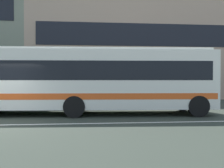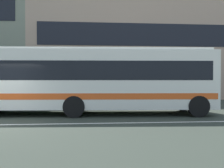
{
  "view_description": "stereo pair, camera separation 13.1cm",
  "coord_description": "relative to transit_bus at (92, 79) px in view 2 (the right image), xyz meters",
  "views": [
    {
      "loc": [
        3.92,
        -9.52,
        1.71
      ],
      "look_at": [
        5.07,
        2.79,
        1.52
      ],
      "focal_mm": 38.52,
      "sensor_mm": 36.0,
      "label": 1
    },
    {
      "loc": [
        4.05,
        -9.53,
        1.71
      ],
      "look_at": [
        5.07,
        2.79,
        1.52
      ],
      "focal_mm": 38.52,
      "sensor_mm": 36.0,
      "label": 2
    }
  ],
  "objects": [
    {
      "name": "hedge_row_far",
      "position": [
        -3.9,
        4.06,
        -1.22
      ],
      "size": [
        14.83,
        1.1,
        1.17
      ],
      "primitive_type": "cube",
      "color": "#224D24",
      "rests_on": "ground_plane"
    },
    {
      "name": "apartment_block_right",
      "position": [
        6.38,
        12.64,
        3.08
      ],
      "size": [
        23.77,
        8.75,
        9.76
      ],
      "color": "tan",
      "rests_on": "ground_plane"
    },
    {
      "name": "transit_bus",
      "position": [
        0.0,
        0.0,
        0.0
      ],
      "size": [
        12.18,
        3.14,
        3.27
      ],
      "color": "silver",
      "rests_on": "ground_plane"
    }
  ]
}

